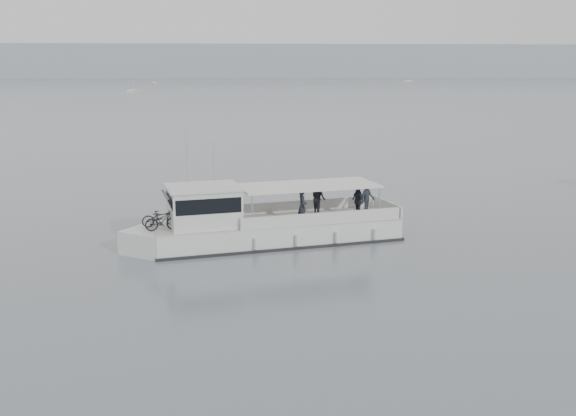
{
  "coord_description": "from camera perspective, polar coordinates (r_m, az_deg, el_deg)",
  "views": [
    {
      "loc": [
        1.63,
        -27.83,
        7.83
      ],
      "look_at": [
        3.49,
        0.75,
        1.6
      ],
      "focal_mm": 40.0,
      "sensor_mm": 36.0,
      "label": 1
    }
  ],
  "objects": [
    {
      "name": "moored_fleet",
      "position": [
        216.19,
        -11.15,
        10.07
      ],
      "size": [
        313.65,
        342.06,
        10.31
      ],
      "color": "silver",
      "rests_on": "ground"
    },
    {
      "name": "tour_boat",
      "position": [
        29.16,
        -3.09,
        -1.53
      ],
      "size": [
        12.85,
        5.69,
        5.38
      ],
      "rotation": [
        0.0,
        0.0,
        0.24
      ],
      "color": "silver",
      "rests_on": "ground"
    },
    {
      "name": "ground",
      "position": [
        28.96,
        -6.81,
        -3.51
      ],
      "size": [
        1400.0,
        1400.0,
        0.0
      ],
      "primitive_type": "plane",
      "color": "slate",
      "rests_on": "ground"
    },
    {
      "name": "headland",
      "position": [
        587.87,
        -3.97,
        12.85
      ],
      "size": [
        1400.0,
        90.0,
        28.0
      ],
      "primitive_type": "cube",
      "color": "#939EA8",
      "rests_on": "ground"
    }
  ]
}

